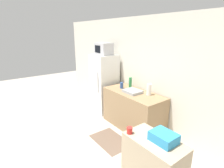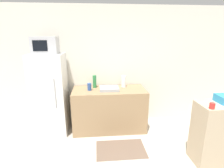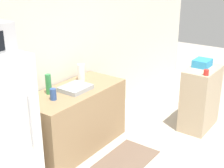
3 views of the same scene
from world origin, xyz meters
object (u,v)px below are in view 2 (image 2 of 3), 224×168
Objects in this scene: microwave at (45,45)px; jar at (212,106)px; bottle_tall at (95,81)px; refrigerator at (50,94)px; bottle_short at (89,87)px; paper_towel_roll at (124,81)px.

jar is (2.54, -1.34, -0.76)m from microwave.
refrigerator is at bearing -169.22° from bottle_tall.
jar is at bearing -27.78° from microwave.
microwave reaches higher than bottle_tall.
bottle_short is (0.80, -0.02, 0.15)m from refrigerator.
jar is at bearing -27.81° from refrigerator.
bottle_short is at bearing -1.37° from refrigerator.
bottle_tall is 0.23m from bottle_short.
refrigerator reaches higher than bottle_short.
bottle_tall is at bearing 137.29° from jar.
bottle_short is (-0.11, -0.19, -0.06)m from bottle_tall.
refrigerator is at bearing 70.76° from microwave.
bottle_tall is 3.19× the size of jar.
paper_towel_roll is at bearing 124.04° from jar.
jar is (1.75, -1.32, 0.07)m from bottle_short.
bottle_short is at bearing -166.62° from paper_towel_roll.
paper_towel_roll is (1.53, 0.16, -0.78)m from microwave.
bottle_tall is (0.90, 0.17, 0.21)m from refrigerator.
bottle_tall is 0.63m from paper_towel_roll.
bottle_tall is at bearing 61.00° from bottle_short.
bottle_short is 2.19m from jar.
paper_towel_roll is (0.63, -0.02, -0.01)m from bottle_tall.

